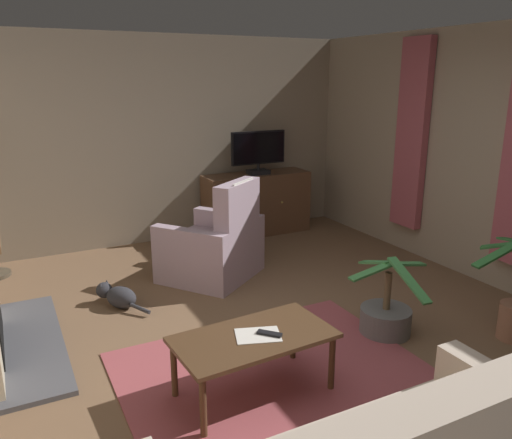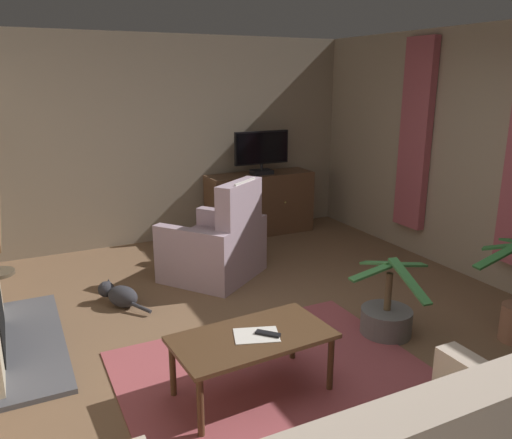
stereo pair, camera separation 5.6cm
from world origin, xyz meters
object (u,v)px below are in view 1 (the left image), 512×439
(folded_newspaper, at_px, (258,335))
(cat, at_px, (118,296))
(tv_cabinet, at_px, (257,205))
(armchair_in_far_corner, at_px, (215,247))
(potted_plant_on_hearth_side, at_px, (386,317))
(coffee_table, at_px, (254,342))
(tv_remote, at_px, (269,334))
(television, at_px, (258,151))

(folded_newspaper, distance_m, cat, 1.96)
(tv_cabinet, bearing_deg, armchair_in_far_corner, -132.51)
(potted_plant_on_hearth_side, bearing_deg, coffee_table, -169.38)
(tv_cabinet, relative_size, cat, 2.52)
(coffee_table, bearing_deg, cat, 106.31)
(coffee_table, relative_size, tv_remote, 6.54)
(tv_cabinet, xyz_separation_m, folded_newspaper, (-1.72, -3.39, 0.05))
(tv_remote, relative_size, cat, 0.29)
(armchair_in_far_corner, bearing_deg, cat, -165.92)
(coffee_table, bearing_deg, tv_cabinet, 62.67)
(tv_remote, relative_size, potted_plant_on_hearth_side, 0.20)
(tv_cabinet, relative_size, television, 1.90)
(folded_newspaper, bearing_deg, tv_cabinet, 81.88)
(armchair_in_far_corner, bearing_deg, television, 46.26)
(coffee_table, distance_m, folded_newspaper, 0.06)
(coffee_table, bearing_deg, armchair_in_far_corner, 74.41)
(coffee_table, xyz_separation_m, cat, (-0.54, 1.83, -0.29))
(folded_newspaper, xyz_separation_m, armchair_in_far_corner, (0.57, 2.13, -0.11))
(tv_cabinet, height_order, tv_remote, tv_cabinet)
(television, relative_size, armchair_in_far_corner, 0.62)
(cat, bearing_deg, television, 33.13)
(cat, bearing_deg, tv_cabinet, 34.05)
(folded_newspaper, bearing_deg, tv_remote, -5.93)
(coffee_table, xyz_separation_m, potted_plant_on_hearth_side, (1.40, 0.26, -0.25))
(television, bearing_deg, tv_cabinet, 90.00)
(television, distance_m, cat, 2.92)
(tv_remote, xyz_separation_m, folded_newspaper, (-0.07, 0.03, -0.01))
(potted_plant_on_hearth_side, bearing_deg, armchair_in_far_corner, 113.60)
(tv_remote, height_order, cat, tv_remote)
(television, bearing_deg, armchair_in_far_corner, -133.74)
(tv_remote, xyz_separation_m, cat, (-0.63, 1.88, -0.35))
(coffee_table, distance_m, potted_plant_on_hearth_side, 1.44)
(tv_cabinet, xyz_separation_m, tv_remote, (-1.65, -3.42, 0.06))
(cat, bearing_deg, coffee_table, -73.69)
(television, height_order, potted_plant_on_hearth_side, television)
(television, bearing_deg, coffee_table, -117.71)
(tv_cabinet, bearing_deg, tv_remote, -115.75)
(coffee_table, distance_m, cat, 1.93)
(tv_remote, distance_m, potted_plant_on_hearth_side, 1.38)
(tv_cabinet, relative_size, tv_remote, 8.74)
(television, xyz_separation_m, coffee_table, (-1.74, -3.32, -0.76))
(potted_plant_on_hearth_side, bearing_deg, folded_newspaper, -168.51)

